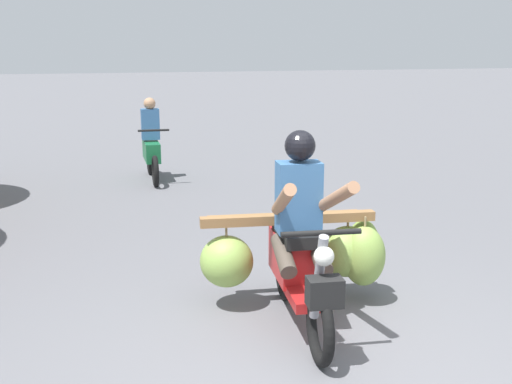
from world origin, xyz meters
name	(u,v)px	position (x,y,z in m)	size (l,w,h in m)	color
motorbike_main_loaded	(310,250)	(0.43, 1.15, 0.54)	(1.68, 1.74, 1.58)	black
motorbike_distant_ahead_left	(151,147)	(0.27, 7.11, 0.57)	(0.50, 1.62, 1.40)	black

